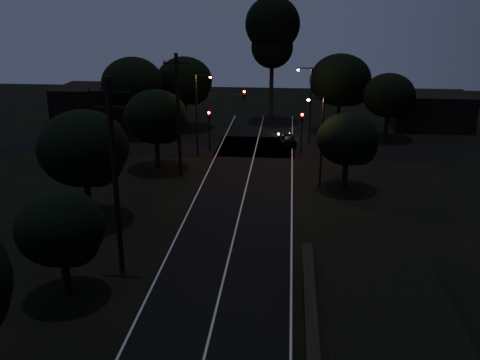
{
  "coord_description": "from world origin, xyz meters",
  "views": [
    {
      "loc": [
        3.38,
        -11.77,
        14.91
      ],
      "look_at": [
        0.0,
        24.0,
        2.5
      ],
      "focal_mm": 40.0,
      "sensor_mm": 36.0,
      "label": 1
    }
  ],
  "objects_px": {
    "tall_pine": "(272,32)",
    "streetlight_a": "(198,110)",
    "signal_left": "(209,123)",
    "streetlight_b": "(309,100)",
    "signal_mast": "(226,109)",
    "signal_right": "(302,125)",
    "car": "(287,138)",
    "utility_pole_far": "(178,114)",
    "utility_pole_mid": "(115,174)",
    "streetlight_c": "(320,136)"
  },
  "relations": [
    {
      "from": "streetlight_a",
      "to": "car",
      "type": "distance_m",
      "value": 10.76
    },
    {
      "from": "car",
      "to": "signal_left",
      "type": "bearing_deg",
      "value": 11.54
    },
    {
      "from": "streetlight_b",
      "to": "utility_pole_mid",
      "type": "bearing_deg",
      "value": -111.3
    },
    {
      "from": "tall_pine",
      "to": "streetlight_a",
      "type": "height_order",
      "value": "tall_pine"
    },
    {
      "from": "streetlight_a",
      "to": "utility_pole_far",
      "type": "bearing_deg",
      "value": -96.59
    },
    {
      "from": "utility_pole_far",
      "to": "signal_mast",
      "type": "distance_m",
      "value": 8.64
    },
    {
      "from": "utility_pole_mid",
      "to": "utility_pole_far",
      "type": "distance_m",
      "value": 17.0
    },
    {
      "from": "utility_pole_far",
      "to": "car",
      "type": "distance_m",
      "value": 15.33
    },
    {
      "from": "signal_left",
      "to": "streetlight_a",
      "type": "height_order",
      "value": "streetlight_a"
    },
    {
      "from": "tall_pine",
      "to": "streetlight_b",
      "type": "distance_m",
      "value": 13.32
    },
    {
      "from": "utility_pole_far",
      "to": "signal_left",
      "type": "relative_size",
      "value": 2.56
    },
    {
      "from": "signal_left",
      "to": "streetlight_a",
      "type": "relative_size",
      "value": 0.51
    },
    {
      "from": "utility_pole_mid",
      "to": "streetlight_c",
      "type": "relative_size",
      "value": 1.47
    },
    {
      "from": "streetlight_a",
      "to": "streetlight_c",
      "type": "relative_size",
      "value": 1.07
    },
    {
      "from": "utility_pole_mid",
      "to": "streetlight_c",
      "type": "height_order",
      "value": "utility_pole_mid"
    },
    {
      "from": "car",
      "to": "tall_pine",
      "type": "bearing_deg",
      "value": -90.9
    },
    {
      "from": "utility_pole_mid",
      "to": "utility_pole_far",
      "type": "bearing_deg",
      "value": 90.0
    },
    {
      "from": "signal_mast",
      "to": "utility_pole_mid",
      "type": "bearing_deg",
      "value": -97.04
    },
    {
      "from": "signal_left",
      "to": "streetlight_c",
      "type": "distance_m",
      "value": 14.52
    },
    {
      "from": "utility_pole_mid",
      "to": "tall_pine",
      "type": "relative_size",
      "value": 0.73
    },
    {
      "from": "signal_right",
      "to": "streetlight_c",
      "type": "distance_m",
      "value": 10.18
    },
    {
      "from": "utility_pole_far",
      "to": "tall_pine",
      "type": "height_order",
      "value": "tall_pine"
    },
    {
      "from": "tall_pine",
      "to": "signal_mast",
      "type": "relative_size",
      "value": 2.4
    },
    {
      "from": "signal_mast",
      "to": "streetlight_a",
      "type": "distance_m",
      "value": 3.13
    },
    {
      "from": "signal_left",
      "to": "streetlight_b",
      "type": "height_order",
      "value": "streetlight_b"
    },
    {
      "from": "tall_pine",
      "to": "car",
      "type": "height_order",
      "value": "tall_pine"
    },
    {
      "from": "signal_left",
      "to": "utility_pole_far",
      "type": "bearing_deg",
      "value": -99.94
    },
    {
      "from": "utility_pole_far",
      "to": "utility_pole_mid",
      "type": "bearing_deg",
      "value": -90.0
    },
    {
      "from": "signal_left",
      "to": "tall_pine",
      "type": "bearing_deg",
      "value": 69.54
    },
    {
      "from": "signal_right",
      "to": "car",
      "type": "xyz_separation_m",
      "value": [
        -1.42,
        3.3,
        -2.19
      ]
    },
    {
      "from": "signal_mast",
      "to": "streetlight_b",
      "type": "xyz_separation_m",
      "value": [
        8.22,
        4.01,
        0.3
      ]
    },
    {
      "from": "streetlight_b",
      "to": "signal_left",
      "type": "bearing_deg",
      "value": -157.95
    },
    {
      "from": "signal_mast",
      "to": "car",
      "type": "distance_m",
      "value": 7.85
    },
    {
      "from": "utility_pole_mid",
      "to": "car",
      "type": "distance_m",
      "value": 30.17
    },
    {
      "from": "signal_right",
      "to": "car",
      "type": "bearing_deg",
      "value": 113.28
    },
    {
      "from": "tall_pine",
      "to": "signal_right",
      "type": "bearing_deg",
      "value": -76.51
    },
    {
      "from": "utility_pole_mid",
      "to": "signal_right",
      "type": "distance_m",
      "value": 27.3
    },
    {
      "from": "tall_pine",
      "to": "signal_mast",
      "type": "height_order",
      "value": "tall_pine"
    },
    {
      "from": "tall_pine",
      "to": "streetlight_b",
      "type": "bearing_deg",
      "value": -68.62
    },
    {
      "from": "streetlight_a",
      "to": "car",
      "type": "relative_size",
      "value": 2.1
    },
    {
      "from": "signal_left",
      "to": "signal_mast",
      "type": "height_order",
      "value": "signal_mast"
    },
    {
      "from": "utility_pole_far",
      "to": "car",
      "type": "bearing_deg",
      "value": 50.88
    },
    {
      "from": "utility_pole_mid",
      "to": "utility_pole_far",
      "type": "relative_size",
      "value": 1.05
    },
    {
      "from": "signal_left",
      "to": "utility_pole_mid",
      "type": "bearing_deg",
      "value": -93.21
    },
    {
      "from": "streetlight_a",
      "to": "streetlight_b",
      "type": "height_order",
      "value": "same"
    },
    {
      "from": "streetlight_a",
      "to": "signal_mast",
      "type": "bearing_deg",
      "value": 39.77
    },
    {
      "from": "car",
      "to": "utility_pole_far",
      "type": "bearing_deg",
      "value": 39.44
    },
    {
      "from": "utility_pole_far",
      "to": "streetlight_b",
      "type": "height_order",
      "value": "utility_pole_far"
    },
    {
      "from": "utility_pole_far",
      "to": "streetlight_a",
      "type": "bearing_deg",
      "value": 83.41
    },
    {
      "from": "signal_right",
      "to": "streetlight_b",
      "type": "distance_m",
      "value": 4.45
    }
  ]
}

